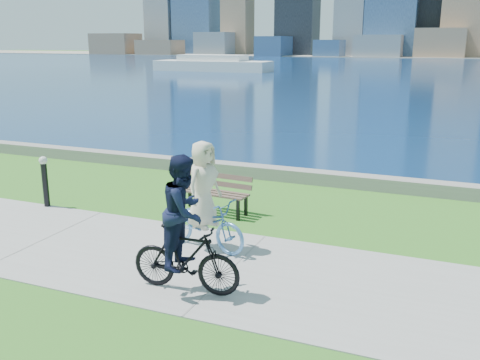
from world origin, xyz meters
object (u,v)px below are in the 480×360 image
object	(u,v)px
bollard_lamp	(45,178)
park_bench	(215,190)
cyclist_woman	(204,209)
cyclist_man	(185,236)

from	to	relation	value
bollard_lamp	park_bench	bearing A→B (deg)	16.64
bollard_lamp	cyclist_woman	size ratio (longest dim) A/B	0.60
cyclist_woman	cyclist_man	world-z (taller)	cyclist_man
park_bench	bollard_lamp	size ratio (longest dim) A/B	1.42
park_bench	bollard_lamp	distance (m)	4.04
cyclist_woman	cyclist_man	xyz separation A→B (m)	(0.53, -1.74, 0.16)
cyclist_man	park_bench	bearing A→B (deg)	15.21
park_bench	bollard_lamp	xyz separation A→B (m)	(-3.87, -1.16, 0.17)
cyclist_woman	cyclist_man	distance (m)	1.82
park_bench	cyclist_man	bearing A→B (deg)	-66.57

